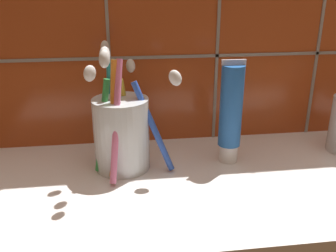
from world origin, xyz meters
The scene contains 4 objects.
sink_counter centered at (0.00, 0.00, 1.00)cm, with size 70.38×30.41×2.00cm, color white.
tile_wall_backsplash centered at (0.01, 15.45, 21.84)cm, with size 80.38×1.72×43.66cm.
toothbrush_cup centered at (-14.50, 5.22, 7.90)cm, with size 13.76×15.62×18.77cm.
toothpaste_tube centered at (1.72, 5.24, 9.85)cm, with size 3.54×3.37×15.76cm.
Camera 1 is at (-14.57, -45.45, 28.06)cm, focal length 40.00 mm.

